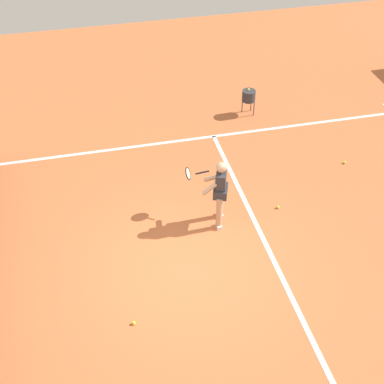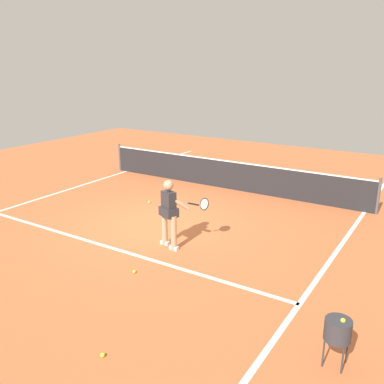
{
  "view_description": "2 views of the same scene",
  "coord_description": "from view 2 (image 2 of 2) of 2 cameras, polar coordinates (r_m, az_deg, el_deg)",
  "views": [
    {
      "loc": [
        -7.91,
        1.74,
        8.31
      ],
      "look_at": [
        0.81,
        -0.33,
        1.13
      ],
      "focal_mm": 54.63,
      "sensor_mm": 36.0,
      "label": 1
    },
    {
      "loc": [
        6.12,
        -8.03,
        3.94
      ],
      "look_at": [
        0.84,
        0.32,
        0.91
      ],
      "focal_mm": 39.36,
      "sensor_mm": 36.0,
      "label": 2
    }
  ],
  "objects": [
    {
      "name": "tennis_ball_near",
      "position": [
        8.46,
        -7.83,
        -10.63
      ],
      "size": [
        0.07,
        0.07,
        0.07
      ],
      "primitive_type": "sphere",
      "color": "#D1E533",
      "rests_on": "ground"
    },
    {
      "name": "tennis_player",
      "position": [
        9.21,
        -2.98,
        -2.6
      ],
      "size": [
        1.0,
        0.86,
        1.55
      ],
      "color": "tan",
      "rests_on": "ground"
    },
    {
      "name": "court_net",
      "position": [
        13.74,
        4.75,
        2.39
      ],
      "size": [
        9.29,
        0.08,
        1.02
      ],
      "color": "#4C4C51",
      "rests_on": "ground"
    },
    {
      "name": "ball_hopper",
      "position": [
        6.2,
        19.16,
        -17.27
      ],
      "size": [
        0.36,
        0.36,
        0.74
      ],
      "color": "#333338",
      "rests_on": "ground"
    },
    {
      "name": "tennis_ball_far",
      "position": [
        12.45,
        -5.84,
        -1.34
      ],
      "size": [
        0.07,
        0.07,
        0.07
      ],
      "primitive_type": "sphere",
      "color": "#D1E533",
      "rests_on": "ground"
    },
    {
      "name": "sideline_right_marking",
      "position": [
        9.13,
        17.82,
        -9.39
      ],
      "size": [
        0.1,
        16.65,
        0.01
      ],
      "primitive_type": "cube",
      "color": "white",
      "rests_on": "ground"
    },
    {
      "name": "tennis_ball_mid",
      "position": [
        6.43,
        -12.03,
        -20.8
      ],
      "size": [
        0.07,
        0.07,
        0.07
      ],
      "primitive_type": "sphere",
      "color": "#D1E533",
      "rests_on": "ground"
    },
    {
      "name": "ground_plane",
      "position": [
        10.84,
        -4.67,
        -4.33
      ],
      "size": [
        24.25,
        24.25,
        0.0
      ],
      "primitive_type": "plane",
      "color": "#C66638"
    },
    {
      "name": "sideline_left_marking",
      "position": [
        13.74,
        -19.2,
        -0.59
      ],
      "size": [
        0.1,
        16.65,
        0.01
      ],
      "primitive_type": "cube",
      "color": "white",
      "rests_on": "ground"
    },
    {
      "name": "service_line_marking",
      "position": [
        9.63,
        -10.9,
        -7.42
      ],
      "size": [
        8.61,
        0.1,
        0.01
      ],
      "primitive_type": "cube",
      "color": "white",
      "rests_on": "ground"
    }
  ]
}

